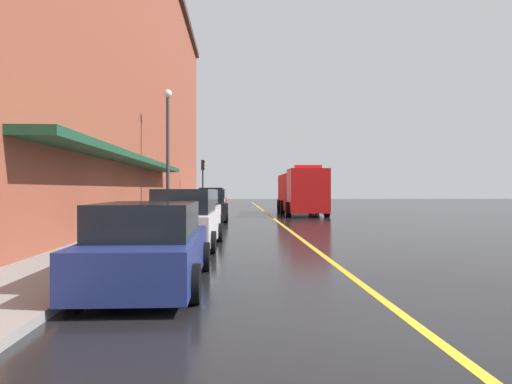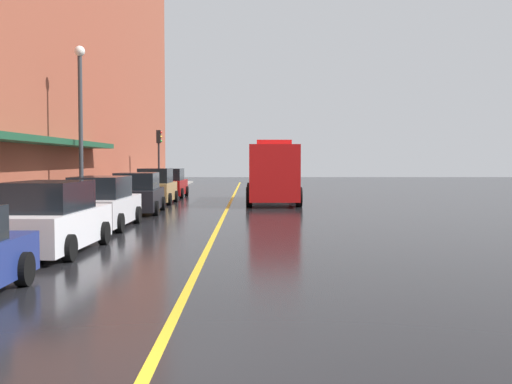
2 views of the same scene
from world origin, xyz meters
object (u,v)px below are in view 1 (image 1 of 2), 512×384
Objects in this scene: parked_car_4 at (212,203)px; parked_car_5 at (215,201)px; parking_meter_1 at (190,201)px; traffic_light_near at (203,174)px; parked_car_0 at (149,246)px; fire_truck at (301,192)px; street_lamp_left at (168,140)px; parked_car_3 at (209,206)px; parked_car_2 at (198,212)px; parking_meter_0 at (182,203)px; parked_car_1 at (186,220)px.

parked_car_4 is 5.96m from parked_car_5.
parking_meter_1 is 11.92m from traffic_light_near.
fire_truck is at bearing -14.71° from parked_car_0.
parked_car_5 is at bearing 81.89° from street_lamp_left.
fire_truck is (6.22, 6.80, 0.77)m from parked_car_3.
parked_car_5 is at bearing -72.46° from traffic_light_near.
parked_car_5 is 4.83m from traffic_light_near.
parked_car_2 is 6.15m from street_lamp_left.
parking_meter_0 is at bearing -90.21° from traffic_light_near.
parked_car_0 reaches higher than parking_meter_0.
street_lamp_left is 17.74m from traffic_light_near.
parking_meter_1 is at bearing 6.96° from parked_car_1.
parked_car_4 reaches higher than parked_car_5.
parked_car_5 is at bearing -129.43° from fire_truck.
parking_meter_0 is at bearing 9.00° from parked_car_1.
traffic_light_near reaches higher than parked_car_0.
parked_car_0 is 0.99× the size of parked_car_2.
parking_meter_1 is (-1.36, 10.56, 0.22)m from parked_car_2.
fire_truck is (6.32, 0.72, 0.72)m from parked_car_4.
parked_car_1 is 1.14× the size of traffic_light_near.
parked_car_5 reaches higher than parked_car_1.
parked_car_0 is 3.64× the size of parking_meter_1.
parked_car_5 is at bearing 0.48° from parked_car_2.
parking_meter_0 is at bearing 168.80° from parked_car_4.
street_lamp_left is (-2.03, 10.39, 3.55)m from parked_car_1.
parked_car_1 is 11.17m from street_lamp_left.
parked_car_5 reaches higher than parked_car_2.
parking_meter_0 and parking_meter_1 have the same top height.
street_lamp_left reaches higher than parked_car_2.
parked_car_0 is at bearing -178.89° from parked_car_1.
parked_car_0 is at bearing -86.54° from parking_meter_1.
fire_truck is (6.32, 13.00, 0.77)m from parked_car_2.
parked_car_3 is at bearing -71.48° from parking_meter_1.
parking_meter_1 is (-1.46, 4.36, 0.22)m from parked_car_3.
parked_car_1 is 3.68× the size of parking_meter_0.
parked_car_0 is 29.85m from parked_car_5.
parked_car_3 is at bearing -85.03° from traffic_light_near.
parked_car_1 is at bearing -1.13° from parked_car_0.
parking_meter_0 is 16.63m from traffic_light_near.
street_lamp_left is 1.61× the size of traffic_light_near.
parked_car_1 is 3.68× the size of parking_meter_1.
parked_car_2 is at bearing 2.65° from parked_car_1.
traffic_light_near reaches higher than fire_truck.
parked_car_2 is 0.53× the size of fire_truck.
parked_car_0 is at bearing -87.84° from traffic_light_near.
parked_car_1 reaches higher than parked_car_3.
street_lamp_left reaches higher than parked_car_5.
parked_car_4 reaches higher than parked_car_1.
parked_car_2 is at bearing -86.67° from traffic_light_near.
parking_meter_0 is at bearing 13.62° from parked_car_2.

